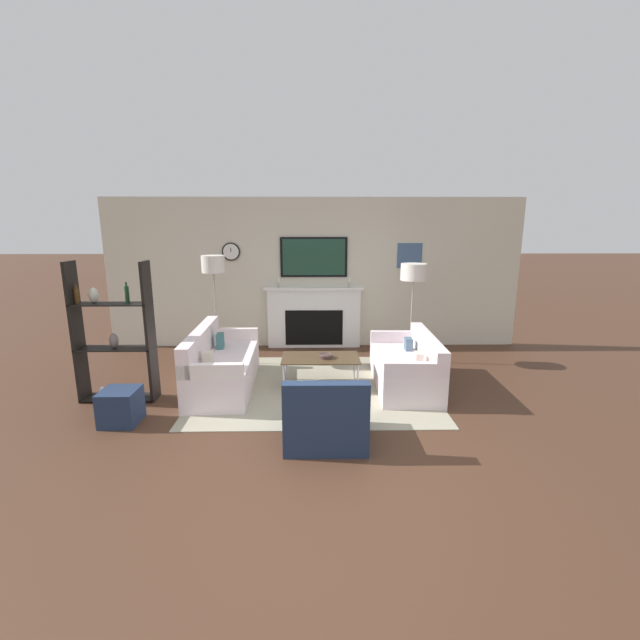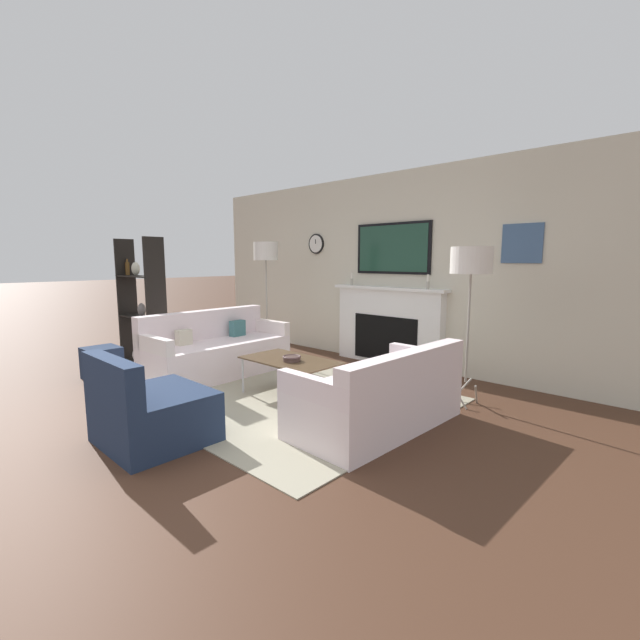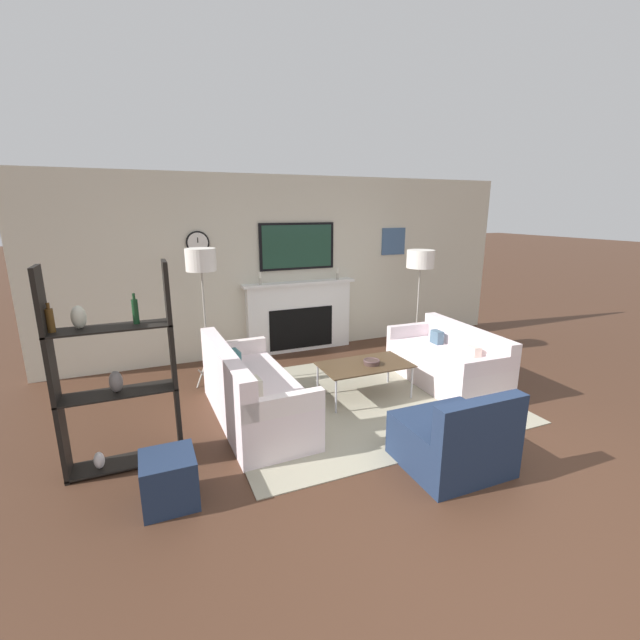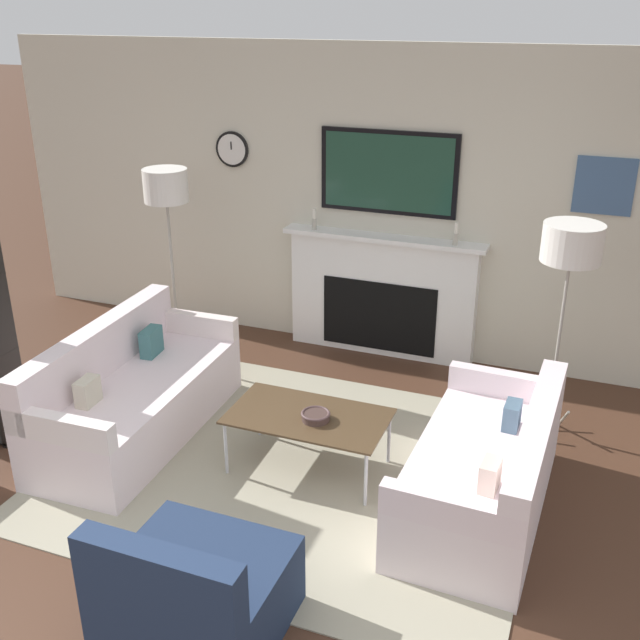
{
  "view_description": "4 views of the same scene",
  "coord_description": "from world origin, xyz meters",
  "px_view_note": "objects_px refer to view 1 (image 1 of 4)",
  "views": [
    {
      "loc": [
        -0.02,
        -3.45,
        2.23
      ],
      "look_at": [
        0.09,
        2.87,
        0.81
      ],
      "focal_mm": 24.0,
      "sensor_mm": 36.0,
      "label": 1
    },
    {
      "loc": [
        3.41,
        -0.85,
        1.5
      ],
      "look_at": [
        0.01,
        2.79,
        0.79
      ],
      "focal_mm": 24.0,
      "sensor_mm": 36.0,
      "label": 2
    },
    {
      "loc": [
        -2.26,
        -1.96,
        2.21
      ],
      "look_at": [
        -0.25,
        2.79,
        0.86
      ],
      "focal_mm": 24.0,
      "sensor_mm": 36.0,
      "label": 3
    },
    {
      "loc": [
        1.73,
        -1.83,
        3.0
      ],
      "look_at": [
        -0.05,
        2.81,
        0.87
      ],
      "focal_mm": 42.0,
      "sensor_mm": 36.0,
      "label": 4
    }
  ],
  "objects_px": {
    "decorative_bowl": "(326,356)",
    "floor_lamp_right": "(414,273)",
    "floor_lamp_left": "(213,266)",
    "shelf_unit": "(113,336)",
    "couch_left": "(221,367)",
    "coffee_table": "(321,359)",
    "armchair": "(325,419)",
    "ottoman": "(121,407)",
    "couch_right": "(407,368)"
  },
  "relations": [
    {
      "from": "decorative_bowl",
      "to": "floor_lamp_right",
      "type": "height_order",
      "value": "floor_lamp_right"
    },
    {
      "from": "floor_lamp_left",
      "to": "shelf_unit",
      "type": "relative_size",
      "value": 0.98
    },
    {
      "from": "couch_left",
      "to": "decorative_bowl",
      "type": "bearing_deg",
      "value": -0.45
    },
    {
      "from": "shelf_unit",
      "to": "coffee_table",
      "type": "bearing_deg",
      "value": 9.01
    },
    {
      "from": "armchair",
      "to": "couch_left",
      "type": "bearing_deg",
      "value": 132.11
    },
    {
      "from": "coffee_table",
      "to": "shelf_unit",
      "type": "xyz_separation_m",
      "value": [
        -2.64,
        -0.42,
        0.46
      ]
    },
    {
      "from": "couch_left",
      "to": "shelf_unit",
      "type": "height_order",
      "value": "shelf_unit"
    },
    {
      "from": "coffee_table",
      "to": "couch_left",
      "type": "bearing_deg",
      "value": -178.88
    },
    {
      "from": "floor_lamp_left",
      "to": "ottoman",
      "type": "relative_size",
      "value": 4.38
    },
    {
      "from": "shelf_unit",
      "to": "floor_lamp_left",
      "type": "bearing_deg",
      "value": 57.14
    },
    {
      "from": "coffee_table",
      "to": "ottoman",
      "type": "height_order",
      "value": "coffee_table"
    },
    {
      "from": "decorative_bowl",
      "to": "floor_lamp_left",
      "type": "xyz_separation_m",
      "value": [
        -1.74,
        1.12,
        1.13
      ]
    },
    {
      "from": "floor_lamp_left",
      "to": "floor_lamp_right",
      "type": "relative_size",
      "value": 1.08
    },
    {
      "from": "couch_right",
      "to": "armchair",
      "type": "bearing_deg",
      "value": -127.4
    },
    {
      "from": "armchair",
      "to": "coffee_table",
      "type": "distance_m",
      "value": 1.58
    },
    {
      "from": "armchair",
      "to": "ottoman",
      "type": "bearing_deg",
      "value": 168.59
    },
    {
      "from": "armchair",
      "to": "shelf_unit",
      "type": "height_order",
      "value": "shelf_unit"
    },
    {
      "from": "couch_right",
      "to": "ottoman",
      "type": "height_order",
      "value": "couch_right"
    },
    {
      "from": "ottoman",
      "to": "floor_lamp_left",
      "type": "bearing_deg",
      "value": 73.88
    },
    {
      "from": "armchair",
      "to": "shelf_unit",
      "type": "distance_m",
      "value": 2.96
    },
    {
      "from": "shelf_unit",
      "to": "ottoman",
      "type": "xyz_separation_m",
      "value": [
        0.33,
        -0.69,
        -0.66
      ]
    },
    {
      "from": "coffee_table",
      "to": "floor_lamp_left",
      "type": "height_order",
      "value": "floor_lamp_left"
    },
    {
      "from": "armchair",
      "to": "couch_right",
      "type": "bearing_deg",
      "value": 52.6
    },
    {
      "from": "coffee_table",
      "to": "floor_lamp_left",
      "type": "bearing_deg",
      "value": 147.15
    },
    {
      "from": "couch_left",
      "to": "ottoman",
      "type": "xyz_separation_m",
      "value": [
        -0.92,
        -1.08,
        -0.1
      ]
    },
    {
      "from": "armchair",
      "to": "decorative_bowl",
      "type": "xyz_separation_m",
      "value": [
        0.05,
        1.54,
        0.2
      ]
    },
    {
      "from": "coffee_table",
      "to": "shelf_unit",
      "type": "distance_m",
      "value": 2.71
    },
    {
      "from": "couch_left",
      "to": "floor_lamp_right",
      "type": "distance_m",
      "value": 3.3
    },
    {
      "from": "armchair",
      "to": "decorative_bowl",
      "type": "relative_size",
      "value": 4.28
    },
    {
      "from": "coffee_table",
      "to": "shelf_unit",
      "type": "bearing_deg",
      "value": -170.99
    },
    {
      "from": "floor_lamp_right",
      "to": "shelf_unit",
      "type": "relative_size",
      "value": 0.91
    },
    {
      "from": "couch_left",
      "to": "couch_right",
      "type": "bearing_deg",
      "value": -0.01
    },
    {
      "from": "couch_right",
      "to": "floor_lamp_left",
      "type": "relative_size",
      "value": 0.95
    },
    {
      "from": "armchair",
      "to": "ottoman",
      "type": "distance_m",
      "value": 2.37
    },
    {
      "from": "decorative_bowl",
      "to": "floor_lamp_right",
      "type": "bearing_deg",
      "value": 37.99
    },
    {
      "from": "armchair",
      "to": "floor_lamp_left",
      "type": "relative_size",
      "value": 0.48
    },
    {
      "from": "couch_right",
      "to": "shelf_unit",
      "type": "xyz_separation_m",
      "value": [
        -3.84,
        -0.39,
        0.58
      ]
    },
    {
      "from": "coffee_table",
      "to": "floor_lamp_right",
      "type": "xyz_separation_m",
      "value": [
        1.5,
        1.08,
        1.07
      ]
    },
    {
      "from": "couch_left",
      "to": "couch_right",
      "type": "relative_size",
      "value": 1.11
    },
    {
      "from": "couch_left",
      "to": "floor_lamp_left",
      "type": "height_order",
      "value": "floor_lamp_left"
    },
    {
      "from": "couch_right",
      "to": "shelf_unit",
      "type": "height_order",
      "value": "shelf_unit"
    },
    {
      "from": "couch_left",
      "to": "decorative_bowl",
      "type": "relative_size",
      "value": 9.48
    },
    {
      "from": "couch_right",
      "to": "floor_lamp_right",
      "type": "distance_m",
      "value": 1.65
    },
    {
      "from": "couch_right",
      "to": "floor_lamp_left",
      "type": "xyz_separation_m",
      "value": [
        -2.88,
        1.11,
        1.32
      ]
    },
    {
      "from": "decorative_bowl",
      "to": "coffee_table",
      "type": "bearing_deg",
      "value": 150.76
    },
    {
      "from": "coffee_table",
      "to": "decorative_bowl",
      "type": "bearing_deg",
      "value": -29.24
    },
    {
      "from": "coffee_table",
      "to": "decorative_bowl",
      "type": "height_order",
      "value": "decorative_bowl"
    },
    {
      "from": "couch_right",
      "to": "ottoman",
      "type": "relative_size",
      "value": 4.17
    },
    {
      "from": "couch_right",
      "to": "couch_left",
      "type": "bearing_deg",
      "value": 179.99
    },
    {
      "from": "couch_right",
      "to": "floor_lamp_left",
      "type": "distance_m",
      "value": 3.35
    }
  ]
}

